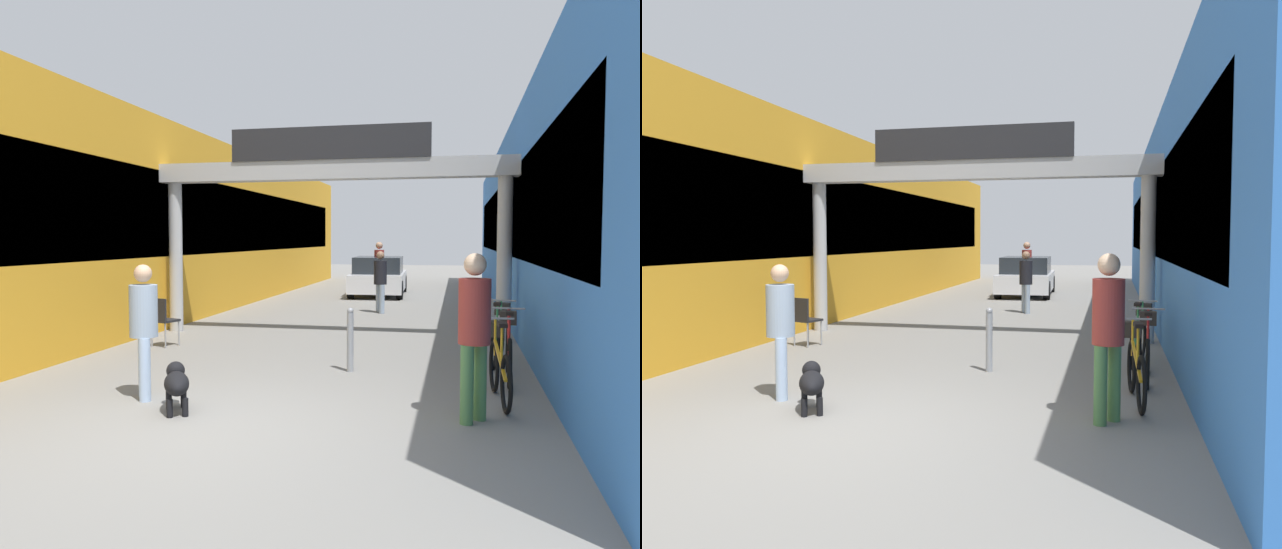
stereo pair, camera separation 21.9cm
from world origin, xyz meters
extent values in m
plane|color=gray|center=(0.00, 0.00, 0.00)|extent=(80.00, 80.00, 0.00)
cube|color=gold|center=(-5.10, 11.00, 2.26)|extent=(3.00, 26.00, 4.52)
cube|color=black|center=(-3.62, 11.00, 2.49)|extent=(0.04, 23.40, 1.81)
cube|color=blue|center=(5.10, 11.00, 2.26)|extent=(3.00, 26.00, 4.52)
cube|color=black|center=(3.62, 11.00, 2.49)|extent=(0.04, 23.40, 1.81)
cylinder|color=#B2B2B2|center=(-3.35, 6.24, 1.57)|extent=(0.28, 0.28, 3.13)
cylinder|color=#B2B2B2|center=(3.35, 6.24, 1.57)|extent=(0.28, 0.28, 3.13)
cube|color=#B2B2B2|center=(0.00, 6.24, 3.32)|extent=(7.40, 0.44, 0.38)
cube|color=#232326|center=(0.00, 6.04, 3.83)|extent=(3.96, 0.10, 0.64)
cylinder|color=#A5BFE0|center=(-1.31, 1.03, 0.39)|extent=(0.19, 0.19, 0.77)
cylinder|color=#A5BFE0|center=(-1.19, 0.82, 0.39)|extent=(0.19, 0.19, 0.77)
cylinder|color=#8C9EB2|center=(-1.25, 0.93, 1.09)|extent=(0.47, 0.47, 0.64)
sphere|color=tan|center=(-1.25, 0.93, 1.55)|extent=(0.30, 0.30, 0.22)
cylinder|color=#4C7F47|center=(2.60, 0.71, 0.42)|extent=(0.20, 0.20, 0.85)
cylinder|color=#4C7F47|center=(2.74, 0.90, 0.42)|extent=(0.20, 0.20, 0.85)
cylinder|color=#99332D|center=(2.67, 0.81, 1.20)|extent=(0.48, 0.48, 0.70)
sphere|color=beige|center=(2.67, 0.81, 1.70)|extent=(0.33, 0.33, 0.24)
cylinder|color=#8C9EB2|center=(0.45, 10.43, 0.38)|extent=(0.19, 0.19, 0.76)
cylinder|color=#8C9EB2|center=(0.56, 10.22, 0.38)|extent=(0.19, 0.19, 0.76)
cylinder|color=black|center=(0.50, 10.32, 1.07)|extent=(0.46, 0.46, 0.63)
sphere|color=#8C664C|center=(0.50, 10.32, 1.52)|extent=(0.29, 0.29, 0.21)
cylinder|color=#8C9EB2|center=(-0.22, 15.61, 0.43)|extent=(0.18, 0.18, 0.86)
cylinder|color=#8C9EB2|center=(-0.12, 15.39, 0.43)|extent=(0.18, 0.18, 0.86)
cylinder|color=#99332D|center=(-0.17, 15.50, 1.21)|extent=(0.45, 0.45, 0.71)
sphere|color=tan|center=(-0.17, 15.50, 1.72)|extent=(0.32, 0.32, 0.24)
ellipsoid|color=black|center=(-0.60, 0.46, 0.33)|extent=(0.54, 0.69, 0.25)
sphere|color=black|center=(-0.73, 0.72, 0.42)|extent=(0.29, 0.29, 0.22)
sphere|color=white|center=(-0.69, 0.63, 0.32)|extent=(0.21, 0.21, 0.15)
cylinder|color=black|center=(-0.76, 0.59, 0.10)|extent=(0.09, 0.09, 0.20)
cylinder|color=black|center=(-0.61, 0.67, 0.10)|extent=(0.09, 0.09, 0.20)
cylinder|color=black|center=(-0.59, 0.25, 0.10)|extent=(0.09, 0.09, 0.20)
cylinder|color=black|center=(-0.44, 0.33, 0.10)|extent=(0.09, 0.09, 0.20)
torus|color=black|center=(2.96, 2.23, 0.34)|extent=(0.10, 0.67, 0.67)
torus|color=black|center=(3.04, 1.21, 0.34)|extent=(0.10, 0.67, 0.67)
cube|color=gold|center=(3.00, 1.72, 0.52)|extent=(0.11, 0.94, 0.34)
cylinder|color=gold|center=(3.01, 1.60, 0.74)|extent=(0.03, 0.03, 0.42)
cube|color=black|center=(3.01, 1.60, 0.96)|extent=(0.12, 0.23, 0.05)
cylinder|color=gold|center=(2.97, 2.17, 0.72)|extent=(0.03, 0.03, 0.46)
cylinder|color=gray|center=(2.97, 2.17, 0.96)|extent=(0.46, 0.06, 0.03)
cube|color=#332D28|center=(2.95, 2.37, 0.80)|extent=(0.25, 0.22, 0.20)
torus|color=black|center=(3.22, 3.44, 0.34)|extent=(0.08, 0.67, 0.67)
torus|color=black|center=(3.17, 2.42, 0.34)|extent=(0.08, 0.67, 0.67)
cube|color=red|center=(3.20, 2.93, 0.52)|extent=(0.08, 0.94, 0.34)
cylinder|color=red|center=(3.19, 2.81, 0.74)|extent=(0.03, 0.03, 0.42)
cube|color=black|center=(3.19, 2.81, 0.96)|extent=(0.11, 0.22, 0.05)
cylinder|color=red|center=(3.22, 3.38, 0.72)|extent=(0.03, 0.03, 0.46)
cylinder|color=gray|center=(3.22, 3.38, 0.96)|extent=(0.46, 0.05, 0.03)
cube|color=#332D28|center=(3.23, 3.58, 0.80)|extent=(0.25, 0.21, 0.20)
torus|color=black|center=(3.21, 4.63, 0.34)|extent=(0.16, 0.67, 0.67)
torus|color=black|center=(3.04, 3.62, 0.34)|extent=(0.16, 0.67, 0.67)
cube|color=#338C4C|center=(3.12, 4.13, 0.52)|extent=(0.19, 0.94, 0.34)
cylinder|color=#338C4C|center=(3.10, 4.01, 0.74)|extent=(0.04, 0.04, 0.42)
cube|color=black|center=(3.10, 4.01, 0.96)|extent=(0.14, 0.23, 0.05)
cylinder|color=#338C4C|center=(3.20, 4.57, 0.72)|extent=(0.04, 0.04, 0.46)
cylinder|color=gray|center=(3.20, 4.57, 0.96)|extent=(0.46, 0.10, 0.03)
cube|color=#332D28|center=(3.23, 4.77, 0.80)|extent=(0.27, 0.24, 0.20)
cylinder|color=gray|center=(0.95, 3.03, 0.44)|extent=(0.10, 0.10, 0.87)
sphere|color=gray|center=(0.95, 3.03, 0.90)|extent=(0.10, 0.10, 0.10)
cylinder|color=gray|center=(-2.83, 4.66, 0.23)|extent=(0.04, 0.04, 0.45)
cylinder|color=gray|center=(-2.50, 4.55, 0.23)|extent=(0.04, 0.04, 0.45)
cylinder|color=gray|center=(-2.94, 4.34, 0.23)|extent=(0.04, 0.04, 0.45)
cylinder|color=gray|center=(-2.61, 4.23, 0.23)|extent=(0.04, 0.04, 0.45)
cube|color=black|center=(-2.72, 4.45, 0.47)|extent=(0.51, 0.51, 0.04)
cube|color=black|center=(-2.78, 4.27, 0.69)|extent=(0.39, 0.17, 0.40)
cube|color=silver|center=(-0.18, 15.49, 0.48)|extent=(1.91, 4.07, 0.60)
cube|color=#1E2328|center=(-0.17, 15.34, 1.06)|extent=(1.66, 2.26, 0.55)
cylinder|color=black|center=(-1.03, 16.91, 0.30)|extent=(0.22, 0.61, 0.60)
cylinder|color=black|center=(0.56, 16.97, 0.30)|extent=(0.22, 0.61, 0.60)
cylinder|color=black|center=(-0.91, 14.01, 0.30)|extent=(0.22, 0.61, 0.60)
cylinder|color=black|center=(0.68, 14.07, 0.30)|extent=(0.22, 0.61, 0.60)
camera|label=1|loc=(2.49, -5.98, 1.97)|focal=35.00mm
camera|label=2|loc=(2.71, -5.93, 1.97)|focal=35.00mm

